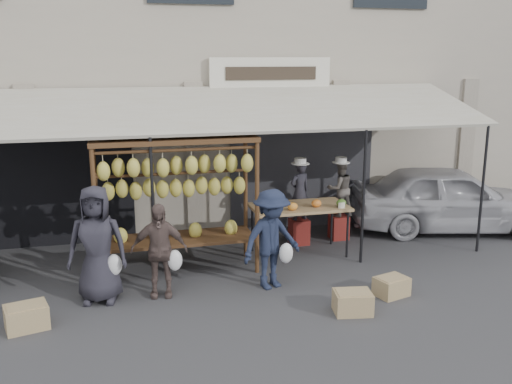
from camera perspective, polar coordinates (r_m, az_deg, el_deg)
The scene contains 16 objects.
ground_plane at distance 8.34m, azimuth -2.28°, elevation -11.21°, with size 90.00×90.00×0.00m, color #2D2D30.
shophouse at distance 13.99m, azimuth -8.22°, elevation 14.03°, with size 24.00×6.15×7.30m.
awning at distance 9.86m, azimuth -5.20°, elevation 8.14°, with size 10.00×2.35×2.92m.
banana_rack at distance 9.15m, azimuth -8.03°, elevation 1.28°, with size 2.60×0.90×2.24m.
produce_table at distance 10.07m, azimuth 4.44°, elevation -1.62°, with size 1.70×0.90×1.04m.
vendor_left at distance 10.63m, azimuth 4.39°, elevation 0.10°, with size 0.40×0.26×1.10m, color #26252E.
vendor_right at distance 11.03m, azimuth 8.40°, elevation 0.34°, with size 0.52×0.41×1.08m, color #615A55.
customer_left at distance 8.46m, azimuth -15.61°, elevation -5.08°, with size 0.84×0.55×1.72m, color #26252E.
customer_mid at distance 8.50m, azimuth -9.67°, elevation -5.76°, with size 0.83×0.34×1.41m, color brown.
customer_right at distance 8.66m, azimuth 1.55°, elevation -4.75°, with size 1.00×0.57×1.55m, color #1B2238.
stool_left at distance 10.84m, azimuth 4.32°, elevation -3.96°, with size 0.34×0.34×0.48m, color maroon.
stool_right at distance 11.22m, azimuth 8.27°, elevation -3.50°, with size 0.33×0.33×0.46m, color maroon.
crate_near_a at distance 8.15m, azimuth 9.64°, elevation -10.83°, with size 0.51×0.39×0.31m, color tan.
crate_near_b at distance 8.82m, azimuth 13.39°, elevation -9.18°, with size 0.47×0.35×0.28m, color tan.
crate_far at distance 8.18m, azimuth -21.96°, elevation -11.52°, with size 0.52×0.40×0.31m, color tan.
sedan at distance 12.18m, azimuth 18.78°, elevation -0.57°, with size 1.59×3.96×1.35m, color #B6B5BB.
Camera 1 is at (-1.57, -7.41, 3.48)m, focal length 40.00 mm.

